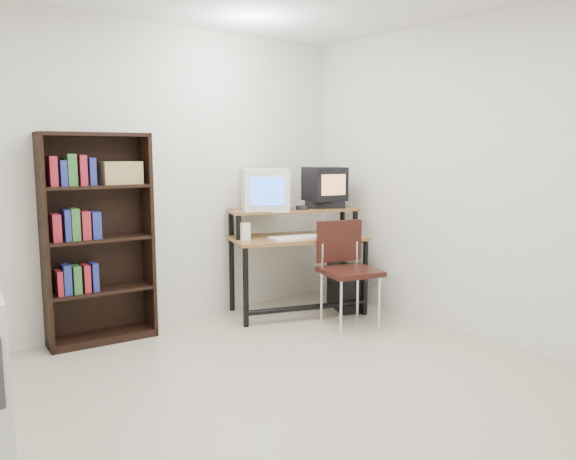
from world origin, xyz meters
TOP-DOWN VIEW (x-y plane):
  - floor at (0.00, 0.00)m, footprint 4.00×4.00m
  - back_wall at (0.00, 2.00)m, footprint 4.00×0.01m
  - right_wall at (2.00, 0.00)m, footprint 0.01×4.00m
  - computer_desk at (1.26, 1.50)m, footprint 1.36×0.99m
  - crt_monitor at (1.04, 1.71)m, footprint 0.56×0.56m
  - vcr at (1.60, 1.50)m, footprint 0.44×0.42m
  - crt_tv at (1.61, 1.51)m, footprint 0.40×0.40m
  - cd_spindle at (1.32, 1.50)m, footprint 0.15×0.15m
  - keyboard at (1.14, 1.37)m, footprint 0.51×0.31m
  - mousepad at (1.49, 1.26)m, footprint 0.26×0.23m
  - mouse at (1.48, 1.27)m, footprint 0.12×0.10m
  - desk_speaker at (0.73, 1.59)m, footprint 0.10×0.09m
  - pc_tower at (1.70, 1.31)m, footprint 0.36×0.49m
  - school_chair at (1.36, 0.95)m, footprint 0.56×0.56m
  - bookshelf at (-0.50, 1.85)m, footprint 0.86×0.35m
  - wall_outlet at (1.99, 1.15)m, footprint 0.02×0.08m

SIDE VIEW (x-z plane):
  - floor at x=0.00m, z-range -0.01..0.00m
  - pc_tower at x=1.70m, z-range 0.00..0.42m
  - wall_outlet at x=1.99m, z-range 0.24..0.36m
  - school_chair at x=1.36m, z-range 0.11..1.02m
  - computer_desk at x=1.26m, z-range 0.20..1.18m
  - mousepad at x=1.49m, z-range 0.72..0.73m
  - keyboard at x=1.14m, z-range 0.72..0.75m
  - mouse at x=1.48m, z-range 0.73..0.76m
  - desk_speaker at x=0.73m, z-range 0.72..0.89m
  - bookshelf at x=-0.50m, z-range 0.03..1.70m
  - cd_spindle at x=1.32m, z-range 0.97..1.02m
  - vcr at x=1.60m, z-range 0.97..1.05m
  - crt_monitor at x=1.04m, z-range 0.97..1.36m
  - crt_tv at x=1.61m, z-range 1.05..1.37m
  - back_wall at x=0.00m, z-range 0.00..2.60m
  - right_wall at x=2.00m, z-range 0.00..2.60m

